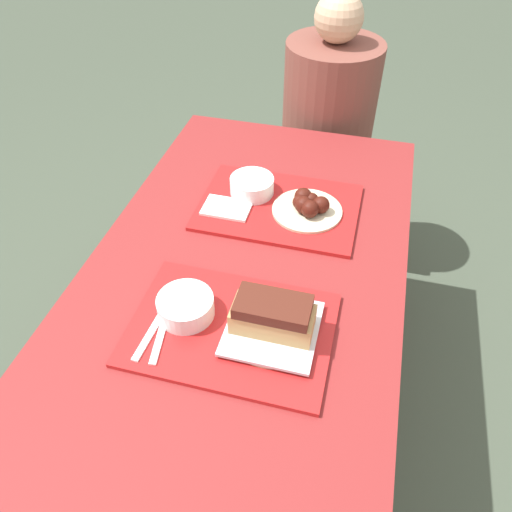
{
  "coord_description": "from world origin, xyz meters",
  "views": [
    {
      "loc": [
        0.26,
        -0.88,
        1.63
      ],
      "look_at": [
        0.03,
        -0.01,
        0.77
      ],
      "focal_mm": 35.0,
      "sensor_mm": 36.0,
      "label": 1
    }
  ],
  "objects_px": {
    "wings_plate_far": "(308,205)",
    "bowl_coleslaw_far": "(252,185)",
    "tray_near": "(231,329)",
    "brisket_sandwich_plate": "(273,320)",
    "person_seated_across": "(329,107)",
    "tray_far": "(279,207)",
    "bowl_coleslaw_near": "(186,306)"
  },
  "relations": [
    {
      "from": "tray_near",
      "to": "bowl_coleslaw_near",
      "type": "distance_m",
      "value": 0.12
    },
    {
      "from": "tray_near",
      "to": "brisket_sandwich_plate",
      "type": "distance_m",
      "value": 0.1
    },
    {
      "from": "tray_far",
      "to": "brisket_sandwich_plate",
      "type": "distance_m",
      "value": 0.46
    },
    {
      "from": "tray_far",
      "to": "person_seated_across",
      "type": "xyz_separation_m",
      "value": [
        0.04,
        0.69,
        -0.02
      ]
    },
    {
      "from": "tray_far",
      "to": "person_seated_across",
      "type": "bearing_deg",
      "value": 86.29
    },
    {
      "from": "bowl_coleslaw_near",
      "to": "bowl_coleslaw_far",
      "type": "distance_m",
      "value": 0.49
    },
    {
      "from": "bowl_coleslaw_far",
      "to": "tray_near",
      "type": "bearing_deg",
      "value": -80.25
    },
    {
      "from": "wings_plate_far",
      "to": "tray_far",
      "type": "bearing_deg",
      "value": 174.62
    },
    {
      "from": "brisket_sandwich_plate",
      "to": "wings_plate_far",
      "type": "distance_m",
      "value": 0.44
    },
    {
      "from": "wings_plate_far",
      "to": "person_seated_across",
      "type": "bearing_deg",
      "value": 93.32
    },
    {
      "from": "bowl_coleslaw_near",
      "to": "person_seated_across",
      "type": "distance_m",
      "value": 1.15
    },
    {
      "from": "bowl_coleslaw_near",
      "to": "tray_far",
      "type": "bearing_deg",
      "value": 75.55
    },
    {
      "from": "wings_plate_far",
      "to": "bowl_coleslaw_far",
      "type": "bearing_deg",
      "value": 164.38
    },
    {
      "from": "tray_far",
      "to": "brisket_sandwich_plate",
      "type": "relative_size",
      "value": 2.26
    },
    {
      "from": "tray_far",
      "to": "bowl_coleslaw_far",
      "type": "xyz_separation_m",
      "value": [
        -0.09,
        0.04,
        0.03
      ]
    },
    {
      "from": "tray_far",
      "to": "bowl_coleslaw_near",
      "type": "distance_m",
      "value": 0.47
    },
    {
      "from": "bowl_coleslaw_near",
      "to": "brisket_sandwich_plate",
      "type": "distance_m",
      "value": 0.2
    },
    {
      "from": "tray_near",
      "to": "wings_plate_far",
      "type": "distance_m",
      "value": 0.46
    },
    {
      "from": "brisket_sandwich_plate",
      "to": "tray_far",
      "type": "bearing_deg",
      "value": 100.94
    },
    {
      "from": "tray_near",
      "to": "bowl_coleslaw_far",
      "type": "relative_size",
      "value": 3.5
    },
    {
      "from": "tray_far",
      "to": "bowl_coleslaw_far",
      "type": "relative_size",
      "value": 3.5
    },
    {
      "from": "tray_far",
      "to": "wings_plate_far",
      "type": "distance_m",
      "value": 0.09
    },
    {
      "from": "tray_far",
      "to": "bowl_coleslaw_far",
      "type": "distance_m",
      "value": 0.11
    },
    {
      "from": "tray_near",
      "to": "tray_far",
      "type": "bearing_deg",
      "value": 89.35
    },
    {
      "from": "bowl_coleslaw_near",
      "to": "bowl_coleslaw_far",
      "type": "bearing_deg",
      "value": 87.2
    },
    {
      "from": "brisket_sandwich_plate",
      "to": "person_seated_across",
      "type": "relative_size",
      "value": 0.28
    },
    {
      "from": "bowl_coleslaw_near",
      "to": "wings_plate_far",
      "type": "distance_m",
      "value": 0.48
    },
    {
      "from": "brisket_sandwich_plate",
      "to": "person_seated_across",
      "type": "bearing_deg",
      "value": 92.12
    },
    {
      "from": "person_seated_across",
      "to": "wings_plate_far",
      "type": "bearing_deg",
      "value": -86.68
    },
    {
      "from": "tray_near",
      "to": "brisket_sandwich_plate",
      "type": "bearing_deg",
      "value": 7.26
    },
    {
      "from": "tray_near",
      "to": "bowl_coleslaw_far",
      "type": "bearing_deg",
      "value": 99.75
    },
    {
      "from": "tray_near",
      "to": "bowl_coleslaw_far",
      "type": "xyz_separation_m",
      "value": [
        -0.09,
        0.5,
        0.03
      ]
    }
  ]
}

